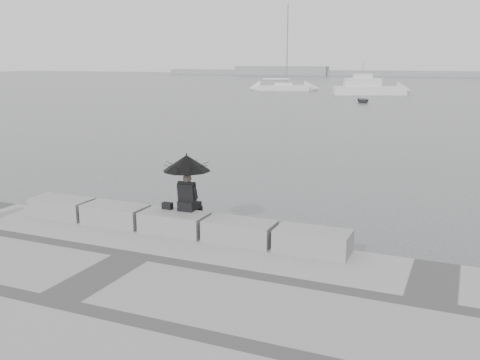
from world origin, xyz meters
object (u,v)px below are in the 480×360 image
at_px(sailboat_left, 283,87).
at_px(dinghy, 363,100).
at_px(seated_person, 187,170).
at_px(motor_cruiser, 369,88).

xyz_separation_m(sailboat_left, dinghy, (15.83, -19.21, -0.28)).
distance_m(seated_person, sailboat_left, 71.56).
distance_m(sailboat_left, dinghy, 24.89).
height_order(sailboat_left, dinghy, sailboat_left).
height_order(sailboat_left, motor_cruiser, sailboat_left).
bearing_deg(sailboat_left, seated_person, -92.67).
distance_m(seated_person, dinghy, 49.52).
distance_m(motor_cruiser, dinghy, 14.06).
bearing_deg(sailboat_left, motor_cruiser, -40.25).
xyz_separation_m(motor_cruiser, dinghy, (1.80, -13.93, -0.65)).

